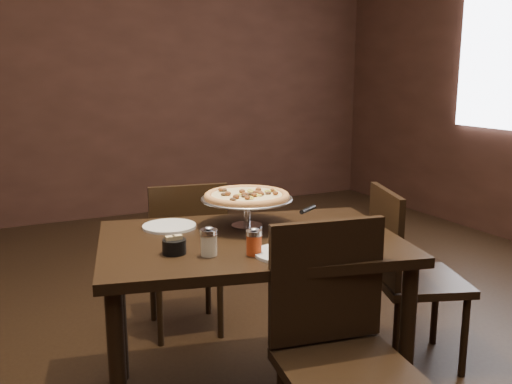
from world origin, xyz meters
name	(u,v)px	position (x,y,z in m)	size (l,w,h in m)	color
room	(257,61)	(0.06, 0.03, 1.40)	(6.04, 7.04, 2.84)	black
dining_table	(250,261)	(0.07, 0.10, 0.63)	(1.31, 1.02, 0.73)	black
pizza_stand	(247,196)	(0.13, 0.25, 0.85)	(0.38, 0.38, 0.16)	#B7B7BE
parmesan_shaker	(209,242)	(-0.16, -0.03, 0.78)	(0.06, 0.06, 0.11)	beige
pepper_flake_shaker	(254,242)	(-0.01, -0.10, 0.77)	(0.06, 0.06, 0.10)	maroon
packet_caddy	(174,246)	(-0.26, 0.04, 0.75)	(0.09, 0.09, 0.07)	black
napkin_stack	(329,248)	(0.26, -0.17, 0.73)	(0.14, 0.14, 0.01)	white
plate_left	(169,226)	(-0.17, 0.38, 0.73)	(0.22, 0.22, 0.01)	silver
plate_near	(286,253)	(0.09, -0.15, 0.73)	(0.22, 0.22, 0.01)	silver
serving_spatula	(308,210)	(0.24, -0.05, 0.85)	(0.15, 0.15, 0.02)	#B7B7BE
chair_far	(186,252)	(0.06, 0.83, 0.45)	(0.45, 0.45, 0.83)	black
chair_near	(339,346)	(0.15, -0.42, 0.48)	(0.47, 0.47, 0.88)	black
chair_side	(406,270)	(0.88, 0.10, 0.46)	(0.50, 0.50, 0.84)	black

